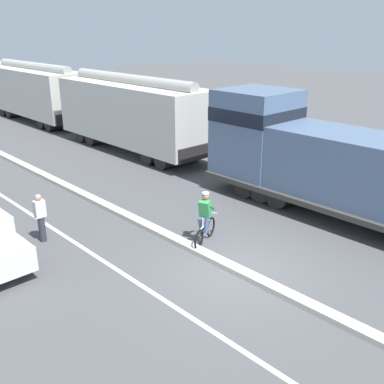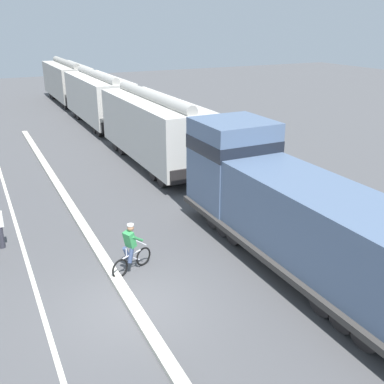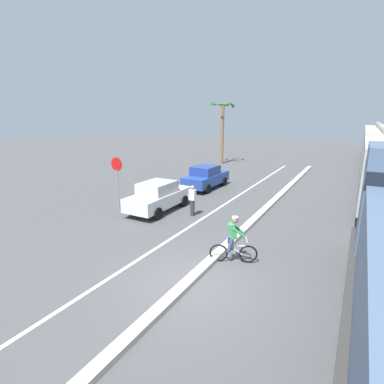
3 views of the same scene
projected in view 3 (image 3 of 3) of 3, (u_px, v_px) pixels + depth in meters
name	position (u px, v px, depth m)	size (l,w,h in m)	color
ground_plane	(190.00, 282.00, 9.44)	(120.00, 120.00, 0.00)	#4C4C4F
median_curb	(251.00, 222.00, 14.49)	(0.36, 36.00, 0.16)	beige
lane_stripe	(207.00, 216.00, 15.64)	(0.14, 36.00, 0.01)	silver
hopper_car_middle	(381.00, 150.00, 26.66)	(2.90, 10.60, 4.18)	beige
hopper_car_trailing	(377.00, 140.00, 36.45)	(2.90, 10.60, 4.18)	#AEACA4
parked_car_white	(159.00, 196.00, 16.28)	(1.84, 4.20, 1.62)	silver
parked_car_blue	(206.00, 177.00, 21.26)	(1.92, 4.24, 1.62)	#28479E
cyclist	(233.00, 241.00, 10.54)	(1.59, 0.77, 1.71)	black
stop_sign	(117.00, 173.00, 16.40)	(0.76, 0.08, 2.88)	gray
palm_tree_near	(223.00, 120.00, 31.07)	(2.43, 2.31, 6.46)	#846647
pedestrian_by_cars	(192.00, 200.00, 15.43)	(0.34, 0.22, 1.62)	#33333D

